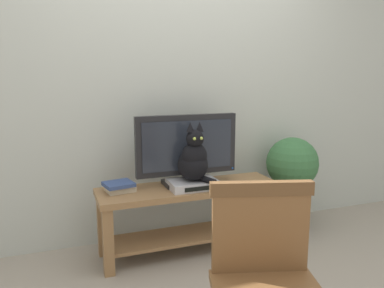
{
  "coord_description": "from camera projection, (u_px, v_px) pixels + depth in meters",
  "views": [
    {
      "loc": [
        -0.95,
        -1.97,
        1.34
      ],
      "look_at": [
        -0.02,
        0.54,
        0.85
      ],
      "focal_mm": 35.29,
      "sensor_mm": 36.0,
      "label": 1
    }
  ],
  "objects": [
    {
      "name": "wooden_chair",
      "position": [
        266.0,
        275.0,
        1.56
      ],
      "size": [
        0.56,
        0.56,
        0.89
      ],
      "color": "brown",
      "rests_on": "ground"
    },
    {
      "name": "cat",
      "position": [
        194.0,
        159.0,
        2.74
      ],
      "size": [
        0.23,
        0.31,
        0.44
      ],
      "color": "black",
      "rests_on": "media_box"
    },
    {
      "name": "book_stack",
      "position": [
        119.0,
        187.0,
        2.7
      ],
      "size": [
        0.23,
        0.21,
        0.07
      ],
      "color": "beige",
      "rests_on": "tv_stand"
    },
    {
      "name": "tv_stand",
      "position": [
        190.0,
        206.0,
        2.86
      ],
      "size": [
        1.38,
        0.41,
        0.52
      ],
      "color": "olive",
      "rests_on": "ground"
    },
    {
      "name": "media_box",
      "position": [
        193.0,
        184.0,
        2.79
      ],
      "size": [
        0.36,
        0.26,
        0.06
      ],
      "color": "#BCBCC1",
      "rests_on": "tv_stand"
    },
    {
      "name": "potted_plant",
      "position": [
        292.0,
        173.0,
        3.25
      ],
      "size": [
        0.44,
        0.44,
        0.82
      ],
      "color": "#47474C",
      "rests_on": "ground"
    },
    {
      "name": "tv",
      "position": [
        187.0,
        149.0,
        2.84
      ],
      "size": [
        0.79,
        0.2,
        0.53
      ],
      "color": "black",
      "rests_on": "tv_stand"
    },
    {
      "name": "back_wall",
      "position": [
        173.0,
        67.0,
        3.08
      ],
      "size": [
        7.0,
        0.12,
        2.8
      ],
      "primitive_type": "cube",
      "color": "#B7BCB2",
      "rests_on": "ground"
    }
  ]
}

